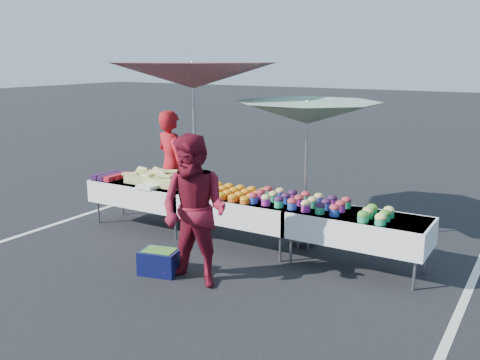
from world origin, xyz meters
The scene contains 17 objects.
ground centered at (0.00, 0.00, 0.00)m, with size 80.00×80.00×0.00m, color black.
stripe_left centered at (-3.20, 0.00, 0.00)m, with size 0.10×5.00×0.00m, color silver.
stripe_right centered at (3.20, 0.00, 0.00)m, with size 0.10×5.00×0.00m, color silver.
table_left centered at (-1.80, 0.00, 0.58)m, with size 1.86×0.81×0.75m.
table_center centered at (0.00, 0.00, 0.58)m, with size 1.86×0.81×0.75m.
table_right centered at (1.80, 0.00, 0.58)m, with size 1.86×0.81×0.75m.
berry_punnets centered at (-2.51, -0.06, 0.79)m, with size 0.40×0.54×0.08m.
corn_pile centered at (-1.56, 0.04, 0.84)m, with size 1.16×0.57×0.26m.
plastic_bags centered at (-1.50, -0.30, 0.78)m, with size 0.30×0.25×0.05m, color white.
carrot_bowls centered at (-0.15, -0.01, 0.80)m, with size 0.95×0.69×0.11m.
potato_cups centered at (0.95, 0.00, 0.83)m, with size 1.34×0.58×0.16m.
bean_baskets centered at (2.06, -0.10, 0.82)m, with size 0.36×0.50×0.15m.
vendor centered at (-1.70, 0.55, 0.94)m, with size 0.69×0.45×1.88m, color #A2121A.
customer centered at (0.24, -1.49, 0.94)m, with size 0.91×0.71×1.87m, color maroon.
umbrella_left centered at (-1.09, 0.40, 2.45)m, with size 3.12×3.12×2.70m.
umbrella_right centered at (0.80, 0.54, 1.96)m, with size 2.79×2.79×2.16m.
storage_bin centered at (-0.34, -1.46, 0.17)m, with size 0.56×0.46×0.32m.
Camera 1 is at (3.90, -6.52, 2.75)m, focal length 40.00 mm.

